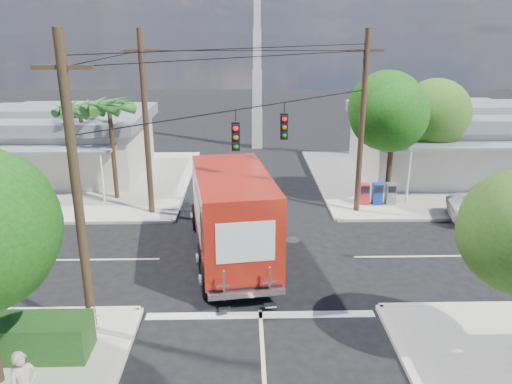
{
  "coord_description": "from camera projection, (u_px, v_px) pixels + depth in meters",
  "views": [
    {
      "loc": [
        -0.48,
        -18.59,
        8.94
      ],
      "look_at": [
        0.0,
        2.0,
        2.2
      ],
      "focal_mm": 35.0,
      "sensor_mm": 36.0,
      "label": 1
    }
  ],
  "objects": [
    {
      "name": "tree_ne_front",
      "position": [
        394.0,
        115.0,
        25.55
      ],
      "size": [
        4.21,
        4.14,
        6.66
      ],
      "color": "#422D1C",
      "rests_on": "sidewalk_ne"
    },
    {
      "name": "parked_car",
      "position": [
        508.0,
        210.0,
        23.72
      ],
      "size": [
        5.89,
        3.54,
        1.53
      ],
      "primitive_type": "imported",
      "rotation": [
        0.0,
        0.0,
        1.38
      ],
      "color": "silver",
      "rests_on": "ground"
    },
    {
      "name": "palm_nw_front",
      "position": [
        109.0,
        108.0,
        25.85
      ],
      "size": [
        3.01,
        3.08,
        5.59
      ],
      "color": "#422D1C",
      "rests_on": "sidewalk_nw"
    },
    {
      "name": "ground",
      "position": [
        257.0,
        258.0,
        20.45
      ],
      "size": [
        120.0,
        120.0,
        0.0
      ],
      "primitive_type": "plane",
      "color": "black",
      "rests_on": "ground"
    },
    {
      "name": "radio_tower",
      "position": [
        257.0,
        75.0,
        37.71
      ],
      "size": [
        0.8,
        0.8,
        17.0
      ],
      "color": "silver",
      "rests_on": "ground"
    },
    {
      "name": "building_ne",
      "position": [
        451.0,
        140.0,
        31.38
      ],
      "size": [
        11.8,
        10.2,
        4.5
      ],
      "color": "beige",
      "rests_on": "sidewalk_ne"
    },
    {
      "name": "tree_ne_back",
      "position": [
        428.0,
        118.0,
        27.88
      ],
      "size": [
        3.77,
        3.66,
        5.82
      ],
      "color": "#422D1C",
      "rests_on": "sidewalk_ne"
    },
    {
      "name": "sidewalk_nw",
      "position": [
        75.0,
        181.0,
        30.53
      ],
      "size": [
        14.12,
        14.12,
        0.14
      ],
      "color": "#A39E93",
      "rests_on": "ground"
    },
    {
      "name": "utility_poles",
      "position": [
        218.0,
        138.0,
        20.49
      ],
      "size": [
        12.0,
        10.68,
        9.0
      ],
      "color": "#473321",
      "rests_on": "ground"
    },
    {
      "name": "delivery_truck",
      "position": [
        231.0,
        213.0,
        19.96
      ],
      "size": [
        3.9,
        9.02,
        3.78
      ],
      "color": "black",
      "rests_on": "ground"
    },
    {
      "name": "road_markings",
      "position": [
        258.0,
        275.0,
        19.05
      ],
      "size": [
        32.0,
        32.0,
        0.01
      ],
      "color": "beige",
      "rests_on": "ground"
    },
    {
      "name": "palm_nw_back",
      "position": [
        80.0,
        111.0,
        27.34
      ],
      "size": [
        3.01,
        3.08,
        5.19
      ],
      "color": "#422D1C",
      "rests_on": "sidewalk_nw"
    },
    {
      "name": "vending_boxes",
      "position": [
        377.0,
        194.0,
        26.27
      ],
      "size": [
        1.9,
        0.5,
        1.1
      ],
      "color": "#AE1F27",
      "rests_on": "sidewalk_ne"
    },
    {
      "name": "sidewalk_ne",
      "position": [
        427.0,
        179.0,
        31.01
      ],
      "size": [
        14.12,
        14.12,
        0.14
      ],
      "color": "#A39E93",
      "rests_on": "ground"
    },
    {
      "name": "building_nw",
      "position": [
        62.0,
        141.0,
        31.34
      ],
      "size": [
        10.8,
        10.2,
        4.3
      ],
      "color": "beige",
      "rests_on": "sidewalk_nw"
    }
  ]
}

